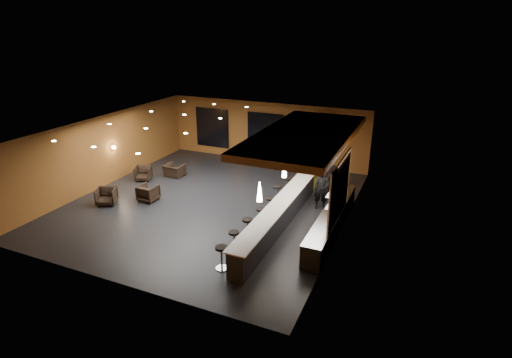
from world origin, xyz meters
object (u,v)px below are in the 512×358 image
at_px(pendant_0, 260,192).
at_px(bar_stool_4, 270,204).
at_px(bar_counter, 279,216).
at_px(pendant_2, 303,151).
at_px(armchair_d, 174,170).
at_px(pendant_1, 284,169).
at_px(armchair_c, 143,173).
at_px(bar_stool_2, 248,226).
at_px(bar_stool_5, 277,192).
at_px(prep_counter, 331,222).
at_px(armchair_b, 148,193).
at_px(bar_stool_3, 261,214).
at_px(bar_stool_6, 287,184).
at_px(bar_stool_0, 221,255).
at_px(armchair_a, 107,196).
at_px(staff_a, 321,189).
at_px(staff_b, 333,184).
at_px(bar_stool_1, 234,239).
at_px(staff_c, 338,185).
at_px(column, 312,154).

xyz_separation_m(pendant_0, bar_stool_4, (-0.79, 3.04, -1.88)).
bearing_deg(bar_counter, pendant_2, 90.00).
bearing_deg(pendant_0, pendant_2, 90.00).
bearing_deg(armchair_d, pendant_0, 145.86).
distance_m(pendant_1, armchair_c, 8.71).
distance_m(armchair_c, bar_stool_2, 8.26).
bearing_deg(armchair_c, pendant_0, -49.65).
height_order(pendant_0, pendant_1, same).
bearing_deg(armchair_c, pendant_2, -17.27).
xyz_separation_m(pendant_1, bar_stool_5, (-0.94, 1.78, -1.85)).
relative_size(bar_stool_2, bar_stool_4, 1.12).
xyz_separation_m(prep_counter, armchair_b, (-8.46, -0.42, -0.05)).
height_order(bar_stool_3, bar_stool_4, bar_stool_4).
relative_size(pendant_0, bar_stool_2, 0.85).
height_order(prep_counter, bar_stool_6, prep_counter).
distance_m(bar_stool_0, bar_stool_5, 5.75).
distance_m(pendant_1, pendant_2, 2.50).
xyz_separation_m(armchair_a, armchair_c, (-0.40, 3.10, -0.01)).
xyz_separation_m(armchair_c, bar_stool_3, (7.57, -2.17, 0.09)).
relative_size(armchair_b, bar_stool_2, 1.01).
bearing_deg(armchair_d, bar_stool_0, 135.76).
relative_size(pendant_2, bar_stool_6, 0.88).
height_order(pendant_1, bar_stool_3, pendant_1).
height_order(staff_a, staff_b, staff_a).
relative_size(staff_b, armchair_b, 2.11).
xyz_separation_m(armchair_b, bar_stool_5, (5.51, 2.20, 0.12)).
distance_m(bar_stool_1, bar_stool_2, 1.03).
relative_size(staff_b, bar_stool_4, 2.39).
bearing_deg(staff_c, bar_stool_6, 177.99).
xyz_separation_m(staff_b, bar_stool_1, (-2.24, -5.61, -0.37)).
bearing_deg(staff_b, armchair_d, -160.47).
distance_m(armchair_b, bar_stool_5, 5.94).
height_order(column, bar_stool_0, column).
relative_size(pendant_1, armchair_c, 0.86).
height_order(staff_c, armchair_b, staff_c).
distance_m(pendant_0, bar_stool_4, 3.66).
distance_m(staff_c, armchair_c, 10.01).
bearing_deg(armchair_c, staff_c, -16.80).
xyz_separation_m(pendant_0, bar_stool_6, (-0.85, 5.37, -1.84)).
bearing_deg(pendant_0, bar_stool_5, 102.44).
height_order(pendant_0, armchair_a, pendant_0).
bearing_deg(armchair_b, staff_c, -157.59).
bearing_deg(pendant_0, bar_stool_0, -116.63).
xyz_separation_m(pendant_0, armchair_c, (-8.33, 4.10, -1.98)).
distance_m(pendant_2, staff_b, 2.04).
xyz_separation_m(staff_a, bar_stool_3, (-1.83, -2.48, -0.46)).
relative_size(bar_stool_0, bar_stool_6, 1.06).
relative_size(column, bar_stool_5, 4.46).
relative_size(armchair_d, bar_stool_4, 1.36).
relative_size(armchair_c, bar_stool_2, 0.99).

